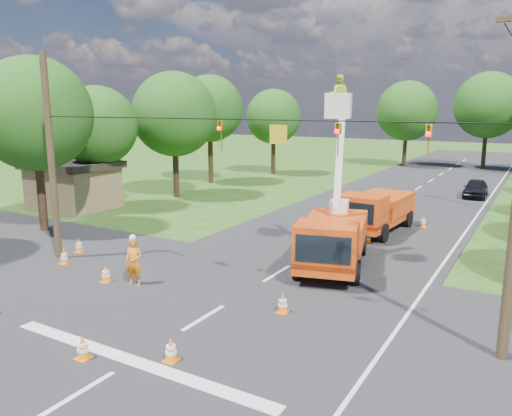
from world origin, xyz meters
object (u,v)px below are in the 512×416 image
Objects in this scene: distant_car at (476,188)px; traffic_cone_1 at (171,350)px; bucket_truck at (333,229)px; traffic_cone_2 at (337,248)px; traffic_cone_3 at (368,237)px; tree_left_e at (210,109)px; tree_left_c at (97,126)px; traffic_cone_6 at (79,245)px; tree_left_b at (34,114)px; tree_far_a at (407,111)px; second_truck at (375,210)px; traffic_cone_8 at (283,303)px; ground_worker at (134,262)px; traffic_cone_7 at (423,222)px; tree_left_f at (274,117)px; traffic_cone_4 at (106,274)px; traffic_cone_0 at (83,347)px; pole_left at (51,159)px; tree_far_b at (488,105)px; tree_left_d at (174,114)px; traffic_cone_5 at (64,256)px; shed at (73,184)px.

traffic_cone_1 is (-3.71, -30.77, -0.32)m from distant_car.
distant_car is (3.01, 21.09, -0.99)m from bucket_truck.
traffic_cone_2 is at bearing 88.76° from traffic_cone_1.
traffic_cone_3 is 0.08× the size of tree_left_e.
tree_left_c is (-17.38, 13.67, 5.08)m from traffic_cone_1.
traffic_cone_6 is 8.05m from tree_left_b.
tree_left_c is 0.86× the size of tree_left_e.
traffic_cone_2 is 37.27m from tree_far_a.
distant_car reaches higher than traffic_cone_2.
second_truck is at bearing -29.33° from tree_left_e.
traffic_cone_1 and traffic_cone_8 have the same top height.
tree_left_e is at bearing 130.09° from traffic_cone_8.
traffic_cone_7 is at bearing 44.09° from ground_worker.
ground_worker is 0.22× the size of tree_left_f.
traffic_cone_0 is at bearing -48.72° from traffic_cone_4.
traffic_cone_7 is 0.08× the size of tree_left_e.
second_truck reaches higher than traffic_cone_4.
tree_left_c is at bearing 122.14° from ground_worker.
distant_car is at bearing 79.61° from traffic_cone_0.
second_truck is 9.02× the size of traffic_cone_7.
tree_far_b reaches higher than pole_left.
tree_left_b is at bearing -112.62° from tree_far_b.
traffic_cone_6 is at bearing -131.25° from second_truck.
tree_far_b is (18.00, 30.00, 0.68)m from tree_left_d.
distant_car is 0.42× the size of tree_far_a.
traffic_cone_7 is (-1.23, -11.90, -0.32)m from distant_car.
traffic_cone_5 is 0.08× the size of tree_left_d.
traffic_cone_7 is 0.07× the size of tree_far_a.
pole_left is 0.97× the size of tree_left_b.
ground_worker is at bearing -109.53° from second_truck.
bucket_truck reaches higher than distant_car.
traffic_cone_6 is 46.11m from tree_far_b.
pole_left is (-0.93, 0.46, 4.14)m from traffic_cone_5.
traffic_cone_2 is 13.23m from pole_left.
distant_car is at bearing -85.20° from tree_far_b.
bucket_truck is 0.86× the size of tree_left_d.
bucket_truck reaches higher than traffic_cone_5.
traffic_cone_4 is 7.32m from traffic_cone_8.
traffic_cone_3 is (2.98, 15.14, 0.00)m from traffic_cone_0.
tree_left_d is (-16.73, 5.63, 5.77)m from traffic_cone_3.
tree_left_f is (-15.93, 23.30, 5.33)m from traffic_cone_2.
traffic_cone_2 is at bearing -106.58° from traffic_cone_7.
traffic_cone_0 is 1.00× the size of traffic_cone_1.
tree_left_e is at bearing 158.84° from traffic_cone_7.
shed is 0.68× the size of tree_left_c.
tree_left_b reaches higher than pole_left.
distant_car reaches higher than traffic_cone_0.
distant_car reaches higher than traffic_cone_6.
bucket_truck is at bearing -92.03° from tree_far_b.
traffic_cone_7 is at bearing 71.31° from traffic_cone_3.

